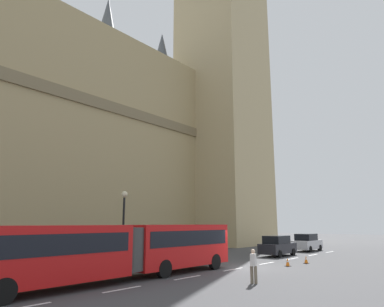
{
  "coord_description": "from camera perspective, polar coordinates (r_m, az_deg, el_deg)",
  "views": [
    {
      "loc": [
        -21.38,
        -13.41,
        3.01
      ],
      "look_at": [
        0.7,
        5.21,
        8.78
      ],
      "focal_mm": 32.58,
      "sensor_mm": 36.0,
      "label": 1
    }
  ],
  "objects": [
    {
      "name": "ground_plane",
      "position": [
        25.42,
        8.41,
        -17.99
      ],
      "size": [
        160.0,
        160.0,
        0.0
      ],
      "primitive_type": "plane",
      "color": "#424244"
    },
    {
      "name": "lane_centre_marking",
      "position": [
        26.29,
        9.65,
        -17.72
      ],
      "size": [
        34.4,
        0.16,
        0.01
      ],
      "color": "silver",
      "rests_on": "ground_plane"
    },
    {
      "name": "clock_tower",
      "position": [
        62.68,
        4.77,
        23.52
      ],
      "size": [
        12.61,
        12.61,
        73.58
      ],
      "color": "tan",
      "rests_on": "ground_plane"
    },
    {
      "name": "articulated_bus",
      "position": [
        19.9,
        -11.06,
        -14.75
      ],
      "size": [
        16.22,
        2.54,
        2.9
      ],
      "color": "red",
      "rests_on": "ground_plane"
    },
    {
      "name": "sedan_lead",
      "position": [
        34.43,
        13.84,
        -14.48
      ],
      "size": [
        4.4,
        1.86,
        1.85
      ],
      "color": "black",
      "rests_on": "ground_plane"
    },
    {
      "name": "sedan_trailing",
      "position": [
        41.3,
        18.33,
        -13.66
      ],
      "size": [
        4.4,
        1.86,
        1.85
      ],
      "color": "#B7B7BC",
      "rests_on": "ground_plane"
    },
    {
      "name": "traffic_cone_west",
      "position": [
        26.73,
        15.39,
        -16.77
      ],
      "size": [
        0.36,
        0.36,
        0.58
      ],
      "color": "black",
      "rests_on": "ground_plane"
    },
    {
      "name": "traffic_cone_middle",
      "position": [
        28.91,
        18.18,
        -16.18
      ],
      "size": [
        0.36,
        0.36,
        0.58
      ],
      "color": "black",
      "rests_on": "ground_plane"
    },
    {
      "name": "street_lamp",
      "position": [
        25.58,
        -11.17,
        -10.99
      ],
      "size": [
        0.44,
        0.44,
        5.27
      ],
      "color": "black",
      "rests_on": "ground_plane"
    },
    {
      "name": "pedestrian_near_cones",
      "position": [
        18.89,
        10.03,
        -17.52
      ],
      "size": [
        0.45,
        0.35,
        1.69
      ],
      "color": "#726651",
      "rests_on": "ground_plane"
    }
  ]
}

